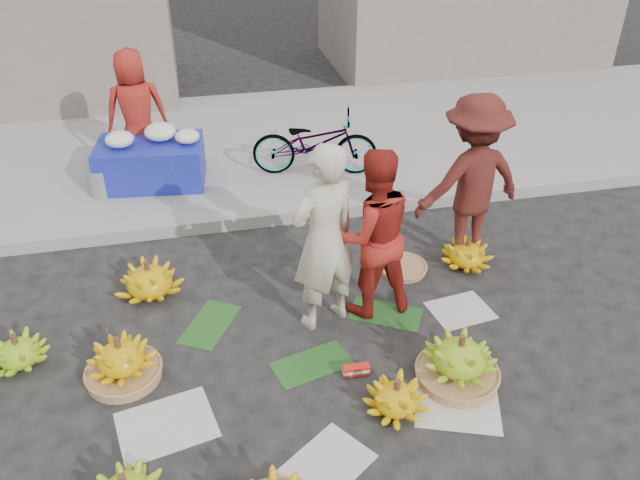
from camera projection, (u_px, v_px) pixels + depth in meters
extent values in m
plane|color=black|center=(319.00, 347.00, 5.40)|extent=(80.00, 80.00, 0.00)
cube|color=gray|center=(278.00, 215.00, 7.17)|extent=(40.00, 0.25, 0.15)
cube|color=gray|center=(255.00, 144.00, 8.91)|extent=(40.00, 4.00, 0.12)
cylinder|color=#97673F|center=(124.00, 373.00, 5.06)|extent=(0.60, 0.60, 0.09)
cylinder|color=#492A1D|center=(117.00, 344.00, 4.89)|extent=(0.05, 0.05, 0.12)
cylinder|color=#492A1D|center=(397.00, 387.00, 4.67)|extent=(0.05, 0.05, 0.12)
cylinder|color=#97673F|center=(457.00, 375.00, 5.05)|extent=(0.66, 0.66, 0.09)
cylinder|color=#492A1D|center=(462.00, 342.00, 4.86)|extent=(0.05, 0.05, 0.12)
cylinder|color=#492A1D|center=(468.00, 243.00, 6.31)|extent=(0.05, 0.05, 0.12)
cylinder|color=#492A1D|center=(15.00, 341.00, 5.09)|extent=(0.05, 0.05, 0.12)
cylinder|color=#492A1D|center=(147.00, 267.00, 5.86)|extent=(0.05, 0.05, 0.12)
cylinder|color=#97673F|center=(402.00, 268.00, 6.35)|extent=(0.63, 0.63, 0.06)
cube|color=red|center=(356.00, 370.00, 5.08)|extent=(0.22, 0.08, 0.09)
imported|color=beige|center=(324.00, 239.00, 5.24)|extent=(0.75, 0.63, 1.74)
imported|color=#AE261A|center=(372.00, 234.00, 5.44)|extent=(0.82, 0.66, 1.60)
imported|color=maroon|center=(471.00, 181.00, 6.13)|extent=(1.22, 0.81, 1.76)
cube|color=#171E96|center=(151.00, 163.00, 7.63)|extent=(1.33, 0.92, 0.52)
ellipsoid|color=silver|center=(120.00, 140.00, 7.34)|extent=(0.33, 0.33, 0.18)
ellipsoid|color=silver|center=(160.00, 132.00, 7.51)|extent=(0.38, 0.38, 0.21)
ellipsoid|color=silver|center=(187.00, 137.00, 7.45)|extent=(0.29, 0.29, 0.16)
cylinder|color=slate|center=(101.00, 181.00, 7.41)|extent=(0.30, 0.30, 0.34)
imported|color=#AE261A|center=(136.00, 111.00, 7.71)|extent=(0.80, 0.57, 1.53)
imported|color=gray|center=(315.00, 143.00, 7.77)|extent=(0.87, 1.64, 0.82)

